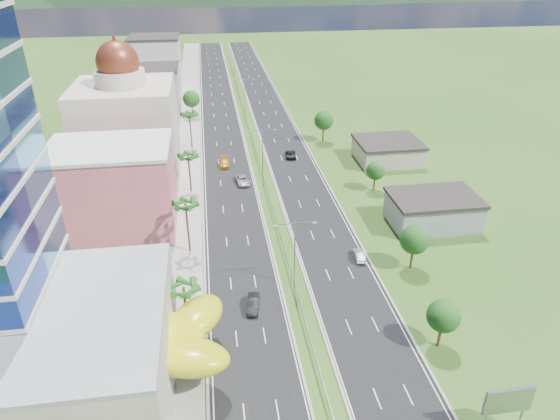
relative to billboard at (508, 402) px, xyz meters
name	(u,v)px	position (x,y,z in m)	size (l,w,h in m)	color
ground	(307,331)	(-17.00, 18.00, -4.42)	(500.00, 500.00, 0.00)	#2D5119
road_left	(221,122)	(-24.50, 108.00, -4.40)	(11.00, 260.00, 0.04)	black
road_right	(272,119)	(-9.50, 108.00, -4.40)	(11.00, 260.00, 0.04)	black
sidewalk_left	(187,123)	(-34.00, 108.00, -4.36)	(7.00, 260.00, 0.12)	gray
median_guardrail	(253,140)	(-17.00, 89.99, -3.80)	(0.10, 216.06, 0.76)	gray
streetlight_median_b	(295,248)	(-17.00, 28.00, 2.33)	(6.04, 0.25, 11.00)	gray
streetlight_median_c	(262,148)	(-17.00, 68.00, 2.33)	(6.04, 0.25, 11.00)	gray
streetlight_median_d	(245,93)	(-17.00, 113.00, 2.33)	(6.04, 0.25, 11.00)	gray
streetlight_median_e	(234,61)	(-17.00, 158.00, 2.33)	(6.04, 0.25, 11.00)	gray
mall_podium	(29,360)	(-49.00, 12.00, 1.08)	(30.00, 24.00, 11.00)	#9D9581
lime_canopy	(145,339)	(-37.00, 14.00, 0.57)	(18.00, 15.00, 7.40)	#BDBA12
pink_shophouse	(114,190)	(-45.00, 50.00, 3.08)	(20.00, 15.00, 15.00)	#D9596F
domed_building	(127,126)	(-45.00, 73.00, 6.93)	(20.00, 20.00, 28.70)	beige
midrise_grey	(145,107)	(-44.00, 98.00, 3.58)	(16.00, 15.00, 16.00)	gray
midrise_beige	(152,91)	(-44.00, 120.00, 2.08)	(16.00, 15.00, 13.00)	#9D9581
midrise_white	(157,66)	(-44.00, 143.00, 4.58)	(16.00, 15.00, 18.00)	silver
billboard	(508,402)	(0.00, 0.00, 0.00)	(5.20, 0.35, 6.20)	gray
shed_near	(433,211)	(11.00, 43.00, -1.92)	(15.00, 10.00, 5.00)	gray
shed_far	(387,152)	(13.00, 73.00, -2.22)	(14.00, 12.00, 4.40)	#9D9581
palm_tree_b	(184,290)	(-32.50, 20.00, 2.64)	(3.60, 3.60, 8.10)	#47301C
palm_tree_c	(186,206)	(-32.50, 40.00, 4.08)	(3.60, 3.60, 9.60)	#47301C
palm_tree_d	(188,157)	(-32.50, 63.00, 3.12)	(3.60, 3.60, 8.60)	#47301C
palm_tree_e	(189,116)	(-32.50, 88.00, 3.89)	(3.60, 3.60, 9.40)	#47301C
leafy_tree_lfar	(191,99)	(-32.50, 113.00, 1.16)	(4.90, 4.90, 8.05)	#47301C
leafy_tree_ra	(444,316)	(-1.00, 13.00, 0.35)	(4.20, 4.20, 6.90)	#47301C
leafy_tree_rb	(414,240)	(2.00, 30.00, 0.76)	(4.55, 4.55, 7.47)	#47301C
leafy_tree_rc	(375,171)	(5.00, 58.00, -0.05)	(3.85, 3.85, 6.33)	#47301C
leafy_tree_rd	(324,120)	(1.00, 88.00, 1.16)	(4.90, 4.90, 8.05)	#47301C
car_dark_left	(253,304)	(-23.57, 23.74, -3.62)	(1.61, 4.63, 1.53)	black
car_silver_mid_left	(242,180)	(-21.72, 65.23, -3.61)	(2.56, 5.54, 1.54)	#999AA0
car_yellow_far_left	(225,162)	(-24.95, 75.46, -3.60)	(2.18, 5.37, 1.56)	orange
car_silver_right	(359,255)	(-5.37, 33.67, -3.69)	(1.46, 4.18, 1.38)	#B6B8BE
car_dark_far_right	(291,154)	(-9.06, 78.51, -3.66)	(2.38, 5.16, 1.43)	black
motorcycle	(214,343)	(-29.20, 16.79, -3.70)	(0.64, 2.12, 1.36)	black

